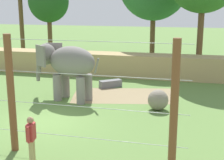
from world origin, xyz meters
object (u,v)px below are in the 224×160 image
Objects in this scene: elephant at (67,64)px; zookeeper at (31,139)px; enrichment_ball at (158,100)px; feed_trough at (110,84)px.

elephant reaches higher than zookeeper.
enrichment_ball is 7.49m from zookeeper.
zookeeper is (-3.37, -6.68, 0.41)m from enrichment_ball.
enrichment_ball reaches higher than feed_trough.
enrichment_ball is 0.61× the size of zookeeper.
enrichment_ball is at bearing -7.02° from elephant.
enrichment_ball is at bearing -48.15° from feed_trough.
feed_trough is at bearing 90.13° from zookeeper.
zookeeper is at bearing -77.45° from elephant.
elephant is 2.89× the size of feed_trough.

